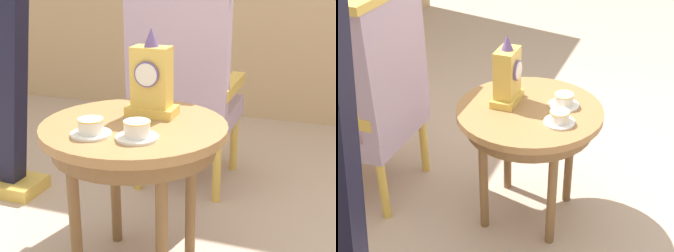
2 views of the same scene
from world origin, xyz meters
The scene contains 6 objects.
ground_plane centered at (0.00, 0.00, 0.00)m, with size 10.00×10.00×0.00m, color #BCA38E.
side_table centered at (-0.09, 0.01, 0.55)m, with size 0.69×0.69×0.63m.
teacup_left centered at (-0.18, -0.15, 0.65)m, with size 0.14×0.14×0.06m.
teacup_right centered at (-0.02, -0.13, 0.66)m, with size 0.15×0.15×0.06m.
mantel_clock centered at (-0.07, 0.13, 0.76)m, with size 0.19×0.11×0.34m.
armchair centered at (-0.16, 0.81, 0.59)m, with size 0.56×0.54×1.14m.
Camera 2 is at (-2.05, -0.58, 1.74)m, focal length 53.08 mm.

